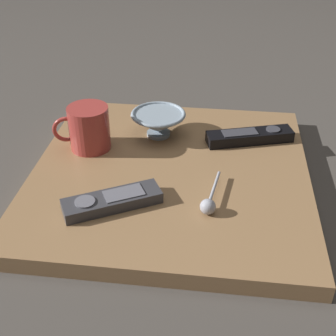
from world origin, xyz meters
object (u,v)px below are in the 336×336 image
object	(u,v)px
tv_remote_near	(112,201)
cereal_bowl	(158,122)
coffee_mug	(88,128)
teaspoon	(209,204)
tv_remote_far	(250,136)

from	to	relation	value
tv_remote_near	cereal_bowl	bearing A→B (deg)	80.08
cereal_bowl	coffee_mug	distance (m)	0.16
cereal_bowl	tv_remote_near	world-z (taller)	cereal_bowl
teaspoon	tv_remote_near	size ratio (longest dim) A/B	0.69
tv_remote_far	cereal_bowl	bearing A→B (deg)	178.89
coffee_mug	teaspoon	bearing A→B (deg)	-35.11
cereal_bowl	tv_remote_near	distance (m)	0.28
teaspoon	tv_remote_far	distance (m)	0.27
cereal_bowl	tv_remote_near	bearing A→B (deg)	-99.92
coffee_mug	tv_remote_near	xyz separation A→B (m)	(0.10, -0.20, -0.04)
tv_remote_near	tv_remote_far	bearing A→B (deg)	46.32
cereal_bowl	teaspoon	distance (m)	0.30
cereal_bowl	tv_remote_far	bearing A→B (deg)	-1.11
teaspoon	coffee_mug	bearing A→B (deg)	144.89
coffee_mug	tv_remote_near	bearing A→B (deg)	-64.49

